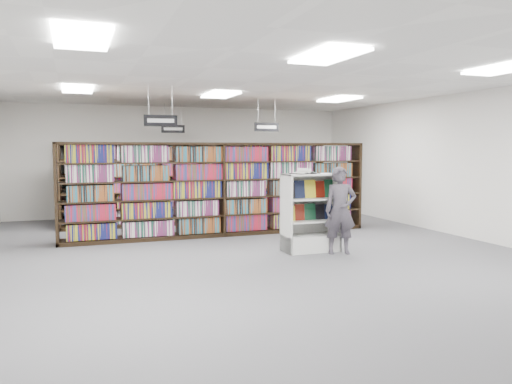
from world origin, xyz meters
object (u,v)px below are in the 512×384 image
object	(u,v)px
endcap_display	(310,225)
shopper	(340,210)
open_book	(305,172)
bookshelf_row_near	(221,189)

from	to	relation	value
endcap_display	shopper	world-z (taller)	shopper
open_book	shopper	bearing A→B (deg)	-61.28
open_book	shopper	world-z (taller)	shopper
open_book	shopper	distance (m)	0.99
endcap_display	shopper	distance (m)	0.68
endcap_display	shopper	size ratio (longest dim) A/B	0.91
open_book	shopper	xyz separation A→B (m)	(0.54, -0.42, -0.71)
endcap_display	open_book	bearing A→B (deg)	-178.32
bookshelf_row_near	endcap_display	size ratio (longest dim) A/B	4.70
bookshelf_row_near	open_book	distance (m)	2.53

